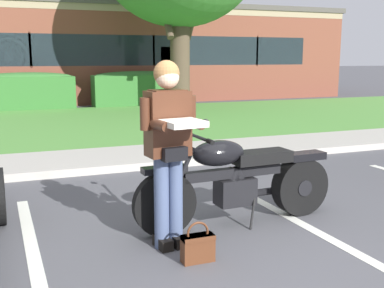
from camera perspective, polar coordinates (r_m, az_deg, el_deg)
name	(u,v)px	position (r m, az deg, el deg)	size (l,w,h in m)	color
ground_plane	(233,259)	(4.20, 5.06, -13.79)	(140.00, 140.00, 0.00)	#4C4C51
curb_strip	(134,166)	(7.32, -7.03, -2.69)	(60.00, 0.20, 0.12)	#ADA89E
concrete_walk	(122,157)	(8.14, -8.49, -1.53)	(60.00, 1.50, 0.08)	#ADA89E
grass_lawn	(85,124)	(12.42, -12.98, 2.45)	(60.00, 7.33, 0.06)	#518E3D
stall_stripe_0	(38,280)	(4.02, -18.24, -15.43)	(0.12, 4.40, 0.01)	silver
stall_stripe_1	(321,234)	(4.88, 15.48, -10.54)	(0.12, 4.40, 0.01)	silver
motorcycle	(244,179)	(4.92, 6.39, -4.22)	(2.24, 0.82, 1.18)	black
rider_person	(169,140)	(4.15, -2.83, 0.52)	(0.53, 0.61, 1.70)	black
handbag	(198,246)	(4.08, 0.71, -12.29)	(0.28, 0.13, 0.36)	#562D19
hedge_center_left	(27,91)	(16.19, -19.45, 6.17)	(2.98, 0.90, 1.24)	#336B2D
hedge_center_right	(139,88)	(16.73, -6.46, 6.82)	(3.25, 0.90, 1.24)	#336B2D
brick_building	(25,53)	(22.40, -19.65, 10.39)	(25.87, 10.86, 3.77)	brown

